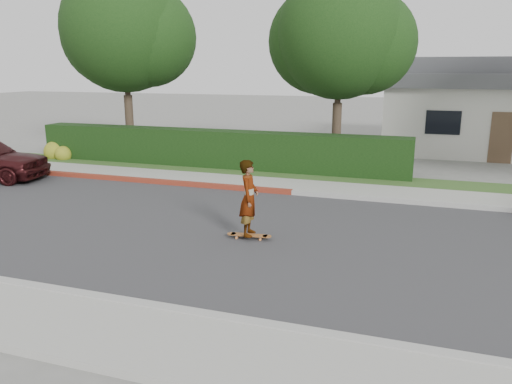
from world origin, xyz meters
TOP-DOWN VIEW (x-y plane):
  - ground at (0.00, 0.00)m, footprint 120.00×120.00m
  - road at (0.00, 0.00)m, footprint 60.00×8.00m
  - curb_near at (0.00, -4.10)m, footprint 60.00×0.20m
  - sidewalk_near at (0.00, -5.00)m, footprint 60.00×1.60m
  - curb_far at (0.00, 4.10)m, footprint 60.00×0.20m
  - curb_red_section at (-5.00, 4.10)m, footprint 12.00×0.21m
  - sidewalk_far at (0.00, 5.00)m, footprint 60.00×1.60m
  - planting_strip at (0.00, 6.60)m, footprint 60.00×1.60m
  - hedge at (-3.00, 7.20)m, footprint 15.00×1.00m
  - flowering_shrub at (-10.01, 6.74)m, footprint 1.40×1.00m
  - tree_left at (-7.51, 8.69)m, footprint 5.99×5.21m
  - tree_center at (1.49, 9.19)m, footprint 5.66×4.84m
  - house at (8.00, 16.00)m, footprint 10.60×8.60m
  - skateboard at (1.10, -0.26)m, footprint 1.06×0.31m
  - skateboarder at (1.10, -0.26)m, footprint 0.50×0.68m

SIDE VIEW (x-z plane):
  - ground at x=0.00m, z-range 0.00..0.00m
  - road at x=0.00m, z-range 0.00..0.01m
  - planting_strip at x=0.00m, z-range 0.00..0.10m
  - sidewalk_near at x=0.00m, z-range 0.00..0.12m
  - sidewalk_far at x=0.00m, z-range 0.00..0.12m
  - curb_near at x=0.00m, z-range 0.00..0.15m
  - curb_far at x=0.00m, z-range 0.00..0.15m
  - curb_red_section at x=-5.00m, z-range 0.00..0.15m
  - skateboard at x=1.10m, z-range 0.04..0.14m
  - flowering_shrub at x=-10.01m, z-range -0.12..0.78m
  - hedge at x=-3.00m, z-range 0.00..1.50m
  - skateboarder at x=1.10m, z-range 0.11..1.85m
  - house at x=8.00m, z-range -0.05..4.25m
  - tree_center at x=1.49m, z-range 1.18..8.62m
  - tree_left at x=-7.51m, z-range 1.26..9.26m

